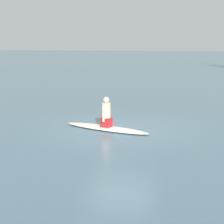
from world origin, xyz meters
name	(u,v)px	position (x,y,z in m)	size (l,w,h in m)	color
ground_plane	(120,130)	(0.00, 0.00, 0.00)	(400.00, 400.00, 0.00)	slate
surfboard	(106,128)	(-0.14, 0.48, 0.05)	(3.40, 0.73, 0.10)	silver
person_paddler	(106,113)	(-0.14, 0.48, 0.58)	(0.47, 0.38, 1.06)	#A51E23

